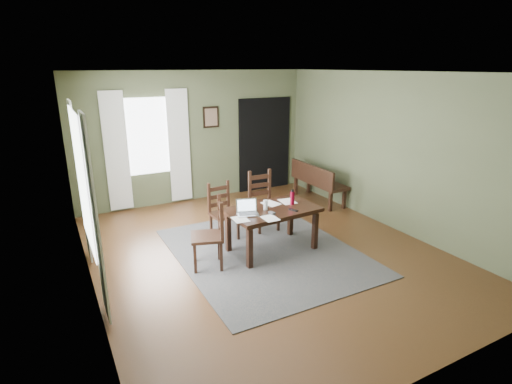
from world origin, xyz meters
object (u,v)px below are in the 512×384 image
bench (317,180)px  water_bottle (292,198)px  chair_back_right (263,201)px  chair_end (211,234)px  chair_back_left (223,212)px  dining_table (272,213)px  laptop (247,210)px

bench → water_bottle: bearing=133.8°
bench → chair_back_right: bearing=113.5°
chair_end → water_bottle: 1.44m
chair_back_left → bench: (2.50, 0.80, 0.02)m
dining_table → chair_end: bearing=179.2°
chair_end → dining_table: bearing=111.3°
chair_end → bench: chair_end is taller
dining_table → water_bottle: bearing=-1.7°
dining_table → water_bottle: (0.37, 0.01, 0.19)m
chair_back_left → water_bottle: size_ratio=3.96×
dining_table → chair_end: 1.04m
chair_end → bench: 3.47m
dining_table → chair_end: (-1.04, -0.05, -0.11)m
bench → chair_back_left: bearing=107.6°
chair_back_left → chair_back_right: bearing=-0.3°
water_bottle → chair_back_right: bearing=93.6°
chair_back_left → laptop: chair_back_left is taller
dining_table → chair_back_left: 0.95m
chair_back_left → laptop: (0.04, -0.83, 0.29)m
chair_end → bench: (3.06, 1.65, -0.02)m
laptop → water_bottle: water_bottle is taller
dining_table → bench: (2.02, 1.60, -0.13)m
chair_end → chair_back_left: size_ratio=1.09×
bench → water_bottle: (-1.65, -1.58, 0.32)m
dining_table → chair_end: chair_end is taller
chair_end → chair_back_left: (0.55, 0.85, -0.04)m
dining_table → bench: bearing=34.6°
bench → laptop: 2.96m
chair_end → chair_back_left: 1.02m
laptop → bench: bearing=50.5°
laptop → water_bottle: size_ratio=1.55×
dining_table → chair_back_right: chair_back_right is taller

